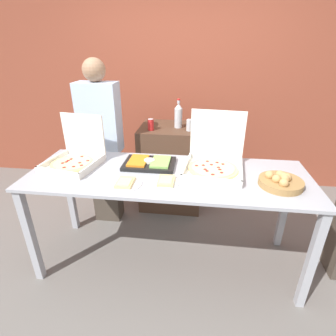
{
  "coord_description": "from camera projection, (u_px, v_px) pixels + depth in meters",
  "views": [
    {
      "loc": [
        0.23,
        -1.86,
        1.84
      ],
      "look_at": [
        0.0,
        0.0,
        0.95
      ],
      "focal_mm": 28.0,
      "sensor_mm": 36.0,
      "label": 1
    }
  ],
  "objects": [
    {
      "name": "ground_plane",
      "position": [
        168.0,
        258.0,
        2.49
      ],
      "size": [
        16.0,
        16.0,
        0.0
      ],
      "primitive_type": "plane",
      "color": "slate"
    },
    {
      "name": "brick_wall_behind",
      "position": [
        184.0,
        82.0,
        3.41
      ],
      "size": [
        10.0,
        0.06,
        2.8
      ],
      "color": "brown",
      "rests_on": "ground_plane"
    },
    {
      "name": "buffet_table",
      "position": [
        168.0,
        186.0,
        2.15
      ],
      "size": [
        2.25,
        0.79,
        0.9
      ],
      "color": "#A8AAB2",
      "rests_on": "ground_plane"
    },
    {
      "name": "pizza_box_near_left",
      "position": [
        214.0,
        160.0,
        2.14
      ],
      "size": [
        0.5,
        0.52,
        0.45
      ],
      "rotation": [
        0.0,
        0.0,
        -0.11
      ],
      "color": "silver",
      "rests_on": "buffet_table"
    },
    {
      "name": "pizza_box_far_right",
      "position": [
        75.0,
        157.0,
        2.23
      ],
      "size": [
        0.47,
        0.48,
        0.4
      ],
      "rotation": [
        0.0,
        0.0,
        -0.17
      ],
      "color": "silver",
      "rests_on": "buffet_table"
    },
    {
      "name": "paper_plate_front_center",
      "position": [
        166.0,
        181.0,
        1.96
      ],
      "size": [
        0.2,
        0.2,
        0.03
      ],
      "color": "white",
      "rests_on": "buffet_table"
    },
    {
      "name": "paper_plate_front_left",
      "position": [
        125.0,
        183.0,
        1.93
      ],
      "size": [
        0.25,
        0.25,
        0.03
      ],
      "color": "white",
      "rests_on": "buffet_table"
    },
    {
      "name": "veggie_tray",
      "position": [
        149.0,
        163.0,
        2.23
      ],
      "size": [
        0.43,
        0.3,
        0.05
      ],
      "color": "black",
      "rests_on": "buffet_table"
    },
    {
      "name": "bread_basket",
      "position": [
        281.0,
        181.0,
        1.9
      ],
      "size": [
        0.31,
        0.31,
        0.1
      ],
      "color": "#9E7542",
      "rests_on": "buffet_table"
    },
    {
      "name": "sideboard_podium",
      "position": [
        172.0,
        166.0,
        3.18
      ],
      "size": [
        0.72,
        0.6,
        0.99
      ],
      "color": "#4C3323",
      "rests_on": "ground_plane"
    },
    {
      "name": "soda_bottle",
      "position": [
        178.0,
        115.0,
        2.88
      ],
      "size": [
        0.09,
        0.09,
        0.32
      ],
      "color": "#B7BCC1",
      "rests_on": "sideboard_podium"
    },
    {
      "name": "soda_can_silver",
      "position": [
        189.0,
        125.0,
        2.8
      ],
      "size": [
        0.07,
        0.07,
        0.12
      ],
      "color": "silver",
      "rests_on": "sideboard_podium"
    },
    {
      "name": "soda_can_colored",
      "position": [
        151.0,
        125.0,
        2.82
      ],
      "size": [
        0.07,
        0.07,
        0.12
      ],
      "color": "red",
      "rests_on": "sideboard_podium"
    },
    {
      "name": "person_guest_cap",
      "position": [
        102.0,
        143.0,
        2.71
      ],
      "size": [
        0.4,
        0.22,
        1.74
      ],
      "rotation": [
        0.0,
        0.0,
        3.14
      ],
      "color": "#473D33",
      "rests_on": "ground_plane"
    }
  ]
}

